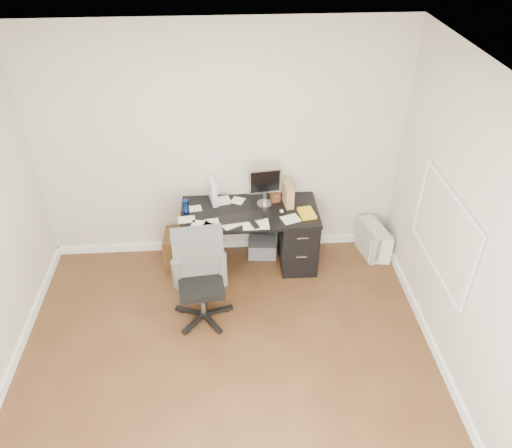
{
  "coord_description": "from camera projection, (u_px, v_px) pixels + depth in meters",
  "views": [
    {
      "loc": [
        0.06,
        -2.86,
        3.81
      ],
      "look_at": [
        0.34,
        1.2,
        0.89
      ],
      "focal_mm": 35.0,
      "sensor_mm": 36.0,
      "label": 1
    }
  ],
  "objects": [
    {
      "name": "lcd_monitor",
      "position": [
        265.0,
        187.0,
        5.42
      ],
      "size": [
        0.38,
        0.25,
        0.46
      ],
      "primitive_type": null,
      "rotation": [
        0.0,
        0.0,
        0.12
      ],
      "color": "#ADADB1",
      "rests_on": "desk"
    },
    {
      "name": "shopping_bag",
      "position": [
        380.0,
        250.0,
        5.83
      ],
      "size": [
        0.28,
        0.22,
        0.34
      ],
      "primitive_type": "cube",
      "rotation": [
        0.0,
        0.0,
        -0.17
      ],
      "color": "white",
      "rests_on": "ground"
    },
    {
      "name": "loose_papers",
      "position": [
        231.0,
        214.0,
        5.4
      ],
      "size": [
        1.1,
        0.6,
        0.0
      ],
      "primitive_type": null,
      "color": "white",
      "rests_on": "desk"
    },
    {
      "name": "pc_tower",
      "position": [
        371.0,
        239.0,
        5.92
      ],
      "size": [
        0.28,
        0.46,
        0.42
      ],
      "primitive_type": "cube",
      "rotation": [
        0.0,
        0.0,
        0.23
      ],
      "color": "#B6B3A4",
      "rests_on": "ground"
    },
    {
      "name": "desk",
      "position": [
        250.0,
        236.0,
        5.66
      ],
      "size": [
        1.5,
        0.7,
        0.75
      ],
      "color": "black",
      "rests_on": "ground"
    },
    {
      "name": "travel_mug",
      "position": [
        186.0,
        207.0,
        5.37
      ],
      "size": [
        0.09,
        0.09,
        0.16
      ],
      "primitive_type": "cylinder",
      "rotation": [
        0.0,
        0.0,
        -0.38
      ],
      "color": "navy",
      "rests_on": "desk"
    },
    {
      "name": "ground",
      "position": [
        228.0,
        382.0,
        4.54
      ],
      "size": [
        4.0,
        4.0,
        0.0
      ],
      "primitive_type": "plane",
      "color": "#462716",
      "rests_on": "ground"
    },
    {
      "name": "desk_printer",
      "position": [
        262.0,
        248.0,
        5.98
      ],
      "size": [
        0.35,
        0.3,
        0.19
      ],
      "primitive_type": "cube",
      "rotation": [
        0.0,
        0.0,
        -0.1
      ],
      "color": "slate",
      "rests_on": "ground"
    },
    {
      "name": "pen_cup",
      "position": [
        276.0,
        191.0,
        5.54
      ],
      "size": [
        0.14,
        0.14,
        0.27
      ],
      "primitive_type": null,
      "rotation": [
        0.0,
        0.0,
        0.3
      ],
      "color": "brown",
      "rests_on": "desk"
    },
    {
      "name": "room_shell",
      "position": [
        225.0,
        234.0,
        3.59
      ],
      "size": [
        4.02,
        4.02,
        2.71
      ],
      "color": "beige",
      "rests_on": "ground"
    },
    {
      "name": "office_chair",
      "position": [
        201.0,
        281.0,
        4.9
      ],
      "size": [
        0.62,
        0.62,
        1.01
      ],
      "primitive_type": null,
      "rotation": [
        0.0,
        0.0,
        0.1
      ],
      "color": "#4B4D4B",
      "rests_on": "ground"
    },
    {
      "name": "paper_remote",
      "position": [
        256.0,
        224.0,
        5.24
      ],
      "size": [
        0.28,
        0.23,
        0.02
      ],
      "primitive_type": null,
      "rotation": [
        0.0,
        0.0,
        0.01
      ],
      "color": "white",
      "rests_on": "desk"
    },
    {
      "name": "white_binder",
      "position": [
        213.0,
        191.0,
        5.52
      ],
      "size": [
        0.16,
        0.26,
        0.28
      ],
      "primitive_type": "cube",
      "rotation": [
        0.0,
        0.0,
        0.2
      ],
      "color": "white",
      "rests_on": "desk"
    },
    {
      "name": "keyboard",
      "position": [
        241.0,
        217.0,
        5.32
      ],
      "size": [
        0.48,
        0.23,
        0.03
      ],
      "primitive_type": "cube",
      "rotation": [
        0.0,
        0.0,
        0.16
      ],
      "color": "black",
      "rests_on": "desk"
    },
    {
      "name": "computer_mouse",
      "position": [
        282.0,
        211.0,
        5.39
      ],
      "size": [
        0.06,
        0.06,
        0.05
      ],
      "primitive_type": "sphere",
      "rotation": [
        0.0,
        0.0,
        -0.02
      ],
      "color": "#ADADB1",
      "rests_on": "desk"
    },
    {
      "name": "wicker_basket",
      "position": [
        182.0,
        248.0,
        5.82
      ],
      "size": [
        0.4,
        0.4,
        0.38
      ],
      "primitive_type": "cube",
      "rotation": [
        0.0,
        0.0,
        -0.05
      ],
      "color": "#4B2F16",
      "rests_on": "ground"
    },
    {
      "name": "yellow_book",
      "position": [
        307.0,
        213.0,
        5.38
      ],
      "size": [
        0.2,
        0.24,
        0.04
      ],
      "primitive_type": "cube",
      "rotation": [
        0.0,
        0.0,
        0.17
      ],
      "color": "yellow",
      "rests_on": "desk"
    },
    {
      "name": "magazine_file",
      "position": [
        288.0,
        194.0,
        5.48
      ],
      "size": [
        0.14,
        0.24,
        0.26
      ],
      "primitive_type": "cube",
      "rotation": [
        0.0,
        0.0,
        0.13
      ],
      "color": "#AD8053",
      "rests_on": "desk"
    }
  ]
}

